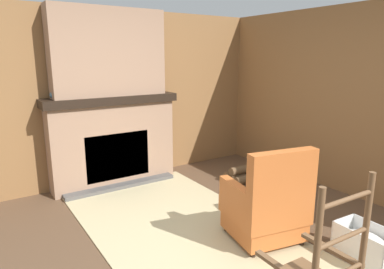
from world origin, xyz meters
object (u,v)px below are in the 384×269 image
Objects in this scene: firewood_stack at (242,175)px; storage_case at (120,91)px; armchair at (267,208)px; laundry_basket at (366,245)px; oil_lamp_vase at (54,91)px.

storage_case reaches higher than firewood_stack.
storage_case reaches higher than armchair.
laundry_basket is 1.78× the size of oil_lamp_vase.
firewood_stack is 1.69× the size of storage_case.
armchair is 2.36× the size of firewood_stack.
armchair is at bearing -147.08° from laundry_basket.
laundry_basket is (0.76, 0.49, -0.19)m from armchair.
armchair is at bearing -33.60° from firewood_stack.
firewood_stack is at bearing 67.27° from oil_lamp_vase.
firewood_stack is at bearing -22.18° from armchair.
oil_lamp_vase is 0.88m from storage_case.
firewood_stack is 2.23m from laundry_basket.
armchair reaches higher than firewood_stack.
firewood_stack is 1.43× the size of oil_lamp_vase.
oil_lamp_vase reaches higher than firewood_stack.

